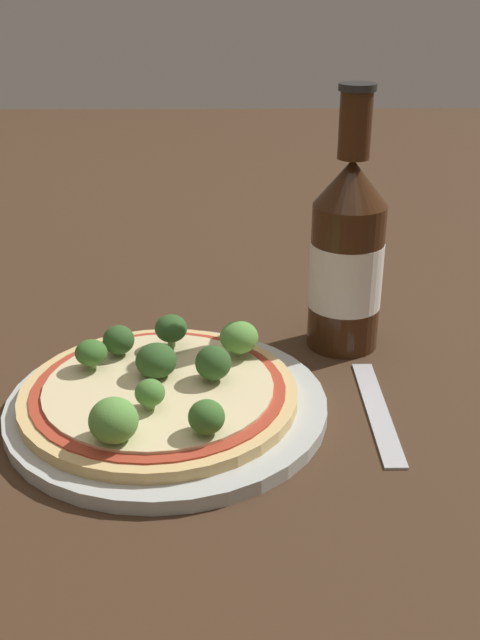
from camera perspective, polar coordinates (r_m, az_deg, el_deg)
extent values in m
plane|color=#3D2819|center=(0.64, -5.44, -6.23)|extent=(3.00, 3.00, 0.00)
cylinder|color=#B2B7B2|center=(0.63, -5.73, -6.50)|extent=(0.26, 0.26, 0.01)
cylinder|color=tan|center=(0.62, -6.18, -5.65)|extent=(0.23, 0.23, 0.01)
cylinder|color=#A83823|center=(0.62, -6.20, -5.20)|extent=(0.21, 0.21, 0.00)
cylinder|color=beige|center=(0.62, -6.21, -5.10)|extent=(0.19, 0.19, 0.00)
cylinder|color=#7A9E5B|center=(0.67, -5.46, -1.60)|extent=(0.01, 0.01, 0.01)
ellipsoid|color=#2D5123|center=(0.67, -5.50, -0.64)|extent=(0.03, 0.03, 0.02)
cylinder|color=#7A9E5B|center=(0.62, -2.04, -4.25)|extent=(0.01, 0.01, 0.01)
ellipsoid|color=#2D5123|center=(0.61, -2.05, -3.28)|extent=(0.03, 0.03, 0.03)
cylinder|color=#7A9E5B|center=(0.55, -9.52, -8.63)|extent=(0.01, 0.01, 0.01)
ellipsoid|color=#568E3D|center=(0.55, -9.61, -7.56)|extent=(0.04, 0.04, 0.03)
cylinder|color=#7A9E5B|center=(0.65, -11.20, -3.27)|extent=(0.01, 0.01, 0.01)
ellipsoid|color=#386628|center=(0.64, -11.28, -2.45)|extent=(0.03, 0.03, 0.02)
cylinder|color=#7A9E5B|center=(0.66, -0.07, -2.31)|extent=(0.01, 0.01, 0.01)
ellipsoid|color=#568E3D|center=(0.65, -0.07, -1.32)|extent=(0.03, 0.03, 0.03)
cylinder|color=#7A9E5B|center=(0.63, -6.37, -4.08)|extent=(0.01, 0.01, 0.01)
ellipsoid|color=#2D5123|center=(0.62, -6.42, -3.19)|extent=(0.03, 0.03, 0.03)
cylinder|color=#7A9E5B|center=(0.55, -2.55, -8.30)|extent=(0.01, 0.01, 0.01)
ellipsoid|color=#386628|center=(0.55, -2.57, -7.39)|extent=(0.03, 0.03, 0.03)
cylinder|color=#7A9E5B|center=(0.67, -9.17, -2.32)|extent=(0.01, 0.01, 0.01)
ellipsoid|color=#2D5123|center=(0.66, -9.23, -1.50)|extent=(0.03, 0.03, 0.03)
cylinder|color=#7A9E5B|center=(0.58, -6.83, -6.36)|extent=(0.01, 0.01, 0.01)
ellipsoid|color=#477A33|center=(0.58, -6.88, -5.52)|extent=(0.02, 0.02, 0.02)
cylinder|color=#381E0F|center=(0.72, 8.04, 3.26)|extent=(0.07, 0.07, 0.14)
cylinder|color=silver|center=(0.71, 8.05, 3.47)|extent=(0.07, 0.07, 0.06)
cone|color=#381E0F|center=(0.69, 8.50, 10.36)|extent=(0.07, 0.07, 0.04)
cylinder|color=#381E0F|center=(0.68, 8.77, 14.46)|extent=(0.03, 0.03, 0.06)
cylinder|color=black|center=(0.67, 8.96, 17.14)|extent=(0.03, 0.03, 0.01)
cube|color=#B2B2B7|center=(0.64, 10.42, -6.74)|extent=(0.02, 0.16, 0.00)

